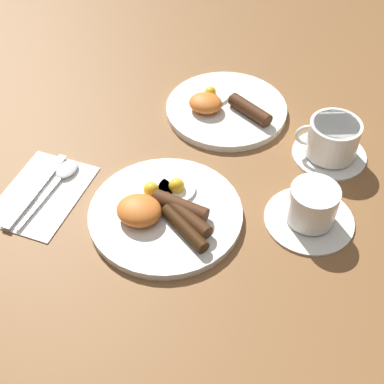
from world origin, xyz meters
name	(u,v)px	position (x,y,z in m)	size (l,w,h in m)	color
ground_plane	(166,217)	(0.00, 0.00, 0.00)	(3.00, 3.00, 0.00)	brown
breakfast_plate_near	(165,212)	(0.00, 0.00, 0.01)	(0.27, 0.27, 0.05)	white
breakfast_plate_far	(225,108)	(0.01, 0.32, 0.01)	(0.26, 0.26, 0.05)	white
teacup_near	(312,208)	(0.24, 0.08, 0.03)	(0.16, 0.16, 0.08)	white
teacup_far	(332,141)	(0.24, 0.26, 0.04)	(0.14, 0.14, 0.08)	white
napkin	(42,193)	(-0.23, -0.03, 0.00)	(0.14, 0.19, 0.01)	white
knife	(32,194)	(-0.24, -0.04, 0.01)	(0.02, 0.20, 0.01)	silver
spoon	(62,175)	(-0.22, 0.02, 0.01)	(0.04, 0.19, 0.01)	silver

